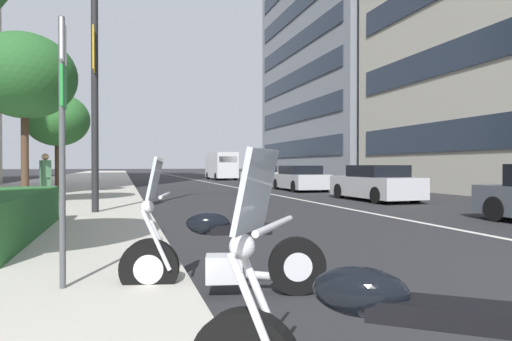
# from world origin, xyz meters

# --- Properties ---
(sidewalk_right_plaza) EXTENTS (160.00, 8.49, 0.15)m
(sidewalk_right_plaza) POSITION_xyz_m (30.00, 10.41, 0.07)
(sidewalk_right_plaza) COLOR #B2ADA3
(sidewalk_right_plaza) RESTS_ON ground
(lane_centre_stripe) EXTENTS (110.00, 0.16, 0.01)m
(lane_centre_stripe) POSITION_xyz_m (35.00, 0.00, 0.00)
(lane_centre_stripe) COLOR silver
(lane_centre_stripe) RESTS_ON ground
(motorcycle_mid_row) EXTENTS (0.75, 2.13, 1.46)m
(motorcycle_mid_row) POSITION_xyz_m (2.59, 5.89, 0.43)
(motorcycle_mid_row) COLOR black
(motorcycle_mid_row) RESTS_ON ground
(car_following_behind) EXTENTS (4.20, 1.84, 1.40)m
(car_following_behind) POSITION_xyz_m (12.80, -2.69, 0.66)
(car_following_behind) COLOR #B7B7BC
(car_following_behind) RESTS_ON ground
(car_approaching_light) EXTENTS (4.43, 2.03, 1.39)m
(car_approaching_light) POSITION_xyz_m (19.93, -2.53, 0.66)
(car_approaching_light) COLOR #B7B7BC
(car_approaching_light) RESTS_ON ground
(car_mid_block_traffic) EXTENTS (4.24, 1.97, 1.38)m
(car_mid_block_traffic) POSITION_xyz_m (27.73, -2.79, 0.66)
(car_mid_block_traffic) COLOR beige
(car_mid_block_traffic) RESTS_ON ground
(delivery_van_ahead) EXTENTS (5.32, 2.25, 2.67)m
(delivery_van_ahead) POSITION_xyz_m (39.32, -2.48, 1.42)
(delivery_van_ahead) COLOR silver
(delivery_van_ahead) RESTS_ON ground
(parking_sign_by_curb) EXTENTS (0.32, 0.06, 2.70)m
(parking_sign_by_curb) POSITION_xyz_m (2.84, 7.43, 1.84)
(parking_sign_by_curb) COLOR #47494C
(parking_sign_by_curb) RESTS_ON sidewalk_right_plaza
(street_lamp_with_banners) EXTENTS (1.26, 2.78, 8.58)m
(street_lamp_with_banners) POSITION_xyz_m (10.19, 7.16, 5.24)
(street_lamp_with_banners) COLOR #232326
(street_lamp_with_banners) RESTS_ON sidewalk_right_plaza
(clipped_hedge_bed) EXTENTS (4.88, 1.10, 0.76)m
(clipped_hedge_bed) POSITION_xyz_m (6.35, 8.80, 0.53)
(clipped_hedge_bed) COLOR #28602D
(clipped_hedge_bed) RESTS_ON sidewalk_right_plaza
(street_tree_by_lamp_post) EXTENTS (3.07, 3.07, 5.30)m
(street_tree_by_lamp_post) POSITION_xyz_m (12.83, 9.73, 4.13)
(street_tree_by_lamp_post) COLOR #473323
(street_tree_by_lamp_post) RESTS_ON sidewalk_right_plaza
(street_tree_mid_sidewalk) EXTENTS (2.82, 2.82, 4.52)m
(street_tree_mid_sidewalk) POSITION_xyz_m (19.26, 9.68, 3.46)
(street_tree_mid_sidewalk) COLOR #473323
(street_tree_mid_sidewalk) RESTS_ON sidewalk_right_plaza
(pedestrian_on_plaza) EXTENTS (0.47, 0.40, 1.64)m
(pedestrian_on_plaza) POSITION_xyz_m (13.78, 9.31, 0.97)
(pedestrian_on_plaza) COLOR #3F724C
(pedestrian_on_plaza) RESTS_ON sidewalk_right_plaza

